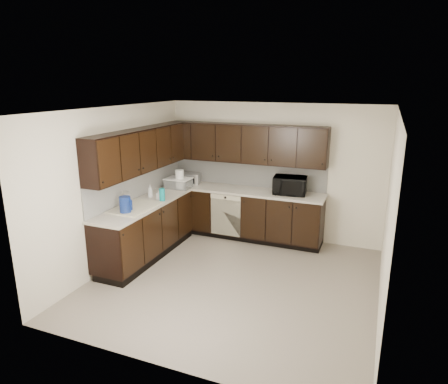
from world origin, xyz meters
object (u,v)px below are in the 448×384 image
at_px(storage_bin, 178,183).
at_px(sink, 134,212).
at_px(toaster_oven, 191,178).
at_px(blue_pitcher, 125,205).
at_px(microwave, 290,185).

bearing_deg(storage_bin, sink, -92.32).
bearing_deg(toaster_oven, blue_pitcher, -105.28).
height_order(toaster_oven, storage_bin, toaster_oven).
height_order(sink, toaster_oven, sink).
distance_m(toaster_oven, storage_bin, 0.38).
relative_size(microwave, blue_pitcher, 2.17).
bearing_deg(blue_pitcher, toaster_oven, 99.99).
relative_size(storage_bin, blue_pitcher, 1.74).
xyz_separation_m(storage_bin, blue_pitcher, (-0.03, -1.63, 0.04)).
distance_m(microwave, toaster_oven, 1.95).
bearing_deg(blue_pitcher, storage_bin, 101.97).
relative_size(microwave, toaster_oven, 1.74).
xyz_separation_m(toaster_oven, blue_pitcher, (-0.10, -2.00, 0.03)).
relative_size(sink, blue_pitcher, 3.15).
bearing_deg(blue_pitcher, sink, 109.17).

